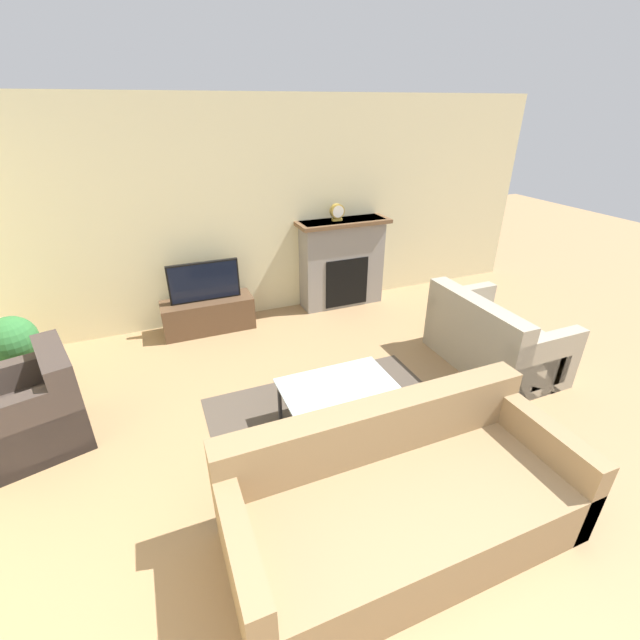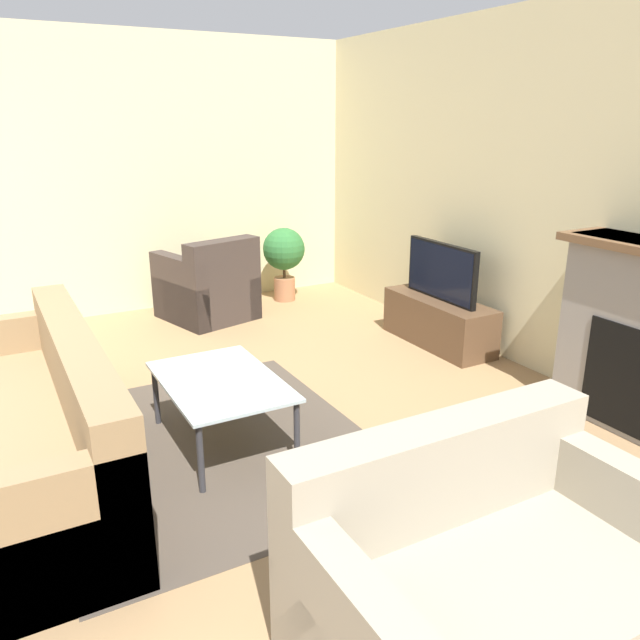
{
  "view_description": "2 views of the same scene",
  "coord_description": "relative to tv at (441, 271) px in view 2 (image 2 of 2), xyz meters",
  "views": [
    {
      "loc": [
        -1.04,
        -0.52,
        2.58
      ],
      "look_at": [
        0.28,
        2.72,
        0.8
      ],
      "focal_mm": 24.0,
      "sensor_mm": 36.0,
      "label": 1
    },
    {
      "loc": [
        3.52,
        1.07,
        1.91
      ],
      "look_at": [
        0.27,
        2.85,
        0.7
      ],
      "focal_mm": 35.0,
      "sensor_mm": 36.0,
      "label": 2
    }
  ],
  "objects": [
    {
      "name": "wall_back",
      "position": [
        0.52,
        0.31,
        0.69
      ],
      "size": [
        8.64,
        0.06,
        2.7
      ],
      "color": "beige",
      "rests_on": "ground_plane"
    },
    {
      "name": "wall_left",
      "position": [
        -2.34,
        -2.09,
        0.69
      ],
      "size": [
        0.06,
        7.74,
        2.7
      ],
      "color": "beige",
      "rests_on": "ground_plane"
    },
    {
      "name": "area_rug",
      "position": [
        0.76,
        -2.36,
        -0.65
      ],
      "size": [
        2.18,
        1.85,
        0.0
      ],
      "color": "#4C4238",
      "rests_on": "ground_plane"
    },
    {
      "name": "tv_stand",
      "position": [
        0.0,
        0.0,
        -0.45
      ],
      "size": [
        1.11,
        0.4,
        0.41
      ],
      "color": "brown",
      "rests_on": "ground_plane"
    },
    {
      "name": "tv",
      "position": [
        0.0,
        0.0,
        0.0
      ],
      "size": [
        0.84,
        0.06,
        0.49
      ],
      "color": "black",
      "rests_on": "tv_stand"
    },
    {
      "name": "couch_sectional",
      "position": [
        0.69,
        -3.39,
        -0.37
      ],
      "size": [
        2.26,
        0.99,
        0.82
      ],
      "color": "#8C704C",
      "rests_on": "ground_plane"
    },
    {
      "name": "couch_loveseat",
      "position": [
        2.71,
        -1.98,
        -0.36
      ],
      "size": [
        0.87,
        1.36,
        0.82
      ],
      "rotation": [
        0.0,
        0.0,
        1.57
      ],
      "color": "#9E937F",
      "rests_on": "ground_plane"
    },
    {
      "name": "armchair_by_window",
      "position": [
        -1.67,
        -1.51,
        -0.35
      ],
      "size": [
        0.97,
        0.93,
        0.82
      ],
      "rotation": [
        0.0,
        0.0,
        -1.31
      ],
      "color": "#3D332D",
      "rests_on": "ground_plane"
    },
    {
      "name": "coffee_table",
      "position": [
        0.76,
        -2.27,
        -0.27
      ],
      "size": [
        0.98,
        0.65,
        0.42
      ],
      "color": "#333338",
      "rests_on": "ground_plane"
    },
    {
      "name": "potted_plant",
      "position": [
        -1.9,
        -0.58,
        -0.15
      ],
      "size": [
        0.45,
        0.45,
        0.79
      ],
      "color": "#AD704C",
      "rests_on": "ground_plane"
    }
  ]
}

